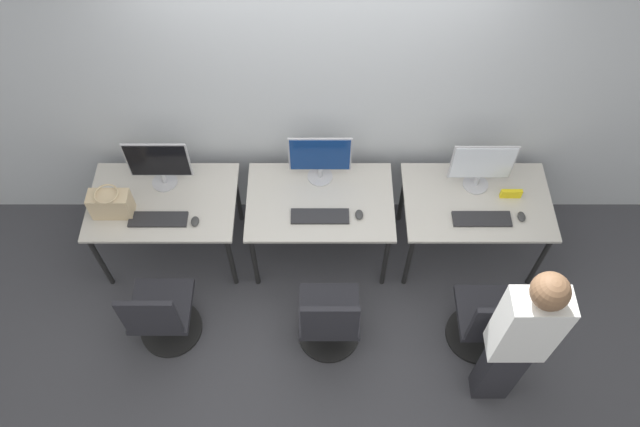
{
  "coord_description": "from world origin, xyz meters",
  "views": [
    {
      "loc": [
        0.0,
        -2.39,
        4.57
      ],
      "look_at": [
        0.0,
        0.15,
        0.86
      ],
      "focal_mm": 35.0,
      "sensor_mm": 36.0,
      "label": 1
    }
  ],
  "objects_px": {
    "mouse_center": "(359,215)",
    "office_chair_center": "(329,322)",
    "mouse_right": "(521,217)",
    "keyboard_right": "(482,219)",
    "office_chair_left": "(162,316)",
    "mouse_left": "(195,221)",
    "monitor_right": "(482,165)",
    "keyboard_center": "(320,216)",
    "office_chair_right": "(487,323)",
    "keyboard_left": "(158,219)",
    "person_right": "(519,339)",
    "monitor_left": "(159,163)",
    "monitor_center": "(320,157)",
    "handbag": "(111,204)"
  },
  "relations": [
    {
      "from": "monitor_center",
      "to": "mouse_center",
      "type": "height_order",
      "value": "monitor_center"
    },
    {
      "from": "monitor_left",
      "to": "monitor_right",
      "type": "bearing_deg",
      "value": -0.52
    },
    {
      "from": "handbag",
      "to": "keyboard_right",
      "type": "bearing_deg",
      "value": -1.34
    },
    {
      "from": "keyboard_center",
      "to": "mouse_right",
      "type": "distance_m",
      "value": 1.5
    },
    {
      "from": "office_chair_right",
      "to": "handbag",
      "type": "distance_m",
      "value": 2.9
    },
    {
      "from": "monitor_center",
      "to": "monitor_right",
      "type": "height_order",
      "value": "same"
    },
    {
      "from": "monitor_center",
      "to": "office_chair_center",
      "type": "relative_size",
      "value": 0.54
    },
    {
      "from": "keyboard_center",
      "to": "person_right",
      "type": "distance_m",
      "value": 1.65
    },
    {
      "from": "mouse_right",
      "to": "office_chair_center",
      "type": "bearing_deg",
      "value": -154.79
    },
    {
      "from": "office_chair_left",
      "to": "mouse_right",
      "type": "distance_m",
      "value": 2.77
    },
    {
      "from": "mouse_center",
      "to": "mouse_right",
      "type": "relative_size",
      "value": 1.0
    },
    {
      "from": "mouse_center",
      "to": "handbag",
      "type": "height_order",
      "value": "handbag"
    },
    {
      "from": "person_right",
      "to": "handbag",
      "type": "bearing_deg",
      "value": 158.46
    },
    {
      "from": "mouse_center",
      "to": "office_chair_center",
      "type": "distance_m",
      "value": 0.82
    },
    {
      "from": "keyboard_left",
      "to": "keyboard_right",
      "type": "height_order",
      "value": "same"
    },
    {
      "from": "office_chair_right",
      "to": "keyboard_center",
      "type": "bearing_deg",
      "value": 150.45
    },
    {
      "from": "keyboard_left",
      "to": "mouse_center",
      "type": "distance_m",
      "value": 1.5
    },
    {
      "from": "mouse_left",
      "to": "monitor_center",
      "type": "bearing_deg",
      "value": 24.95
    },
    {
      "from": "office_chair_right",
      "to": "person_right",
      "type": "xyz_separation_m",
      "value": [
        0.02,
        -0.37,
        0.57
      ]
    },
    {
      "from": "keyboard_left",
      "to": "mouse_left",
      "type": "height_order",
      "value": "mouse_left"
    },
    {
      "from": "keyboard_left",
      "to": "office_chair_center",
      "type": "bearing_deg",
      "value": -27.25
    },
    {
      "from": "mouse_center",
      "to": "monitor_left",
      "type": "bearing_deg",
      "value": 168.1
    },
    {
      "from": "mouse_left",
      "to": "monitor_right",
      "type": "xyz_separation_m",
      "value": [
        2.13,
        0.36,
        0.22
      ]
    },
    {
      "from": "mouse_left",
      "to": "mouse_center",
      "type": "relative_size",
      "value": 1.0
    },
    {
      "from": "mouse_left",
      "to": "mouse_right",
      "type": "bearing_deg",
      "value": 1.0
    },
    {
      "from": "office_chair_left",
      "to": "office_chair_center",
      "type": "xyz_separation_m",
      "value": [
        1.24,
        -0.04,
        0.0
      ]
    },
    {
      "from": "office_chair_left",
      "to": "mouse_center",
      "type": "bearing_deg",
      "value": 24.09
    },
    {
      "from": "keyboard_left",
      "to": "mouse_left",
      "type": "bearing_deg",
      "value": -4.61
    },
    {
      "from": "monitor_right",
      "to": "keyboard_center",
      "type": "bearing_deg",
      "value": -165.79
    },
    {
      "from": "keyboard_center",
      "to": "office_chair_right",
      "type": "relative_size",
      "value": 0.5
    },
    {
      "from": "keyboard_left",
      "to": "mouse_left",
      "type": "distance_m",
      "value": 0.28
    },
    {
      "from": "keyboard_right",
      "to": "mouse_left",
      "type": "bearing_deg",
      "value": -179.31
    },
    {
      "from": "mouse_left",
      "to": "keyboard_center",
      "type": "distance_m",
      "value": 0.93
    },
    {
      "from": "keyboard_right",
      "to": "office_chair_right",
      "type": "bearing_deg",
      "value": -88.47
    },
    {
      "from": "mouse_center",
      "to": "keyboard_right",
      "type": "relative_size",
      "value": 0.21
    },
    {
      "from": "keyboard_center",
      "to": "person_right",
      "type": "relative_size",
      "value": 0.26
    },
    {
      "from": "monitor_right",
      "to": "handbag",
      "type": "height_order",
      "value": "monitor_right"
    },
    {
      "from": "mouse_right",
      "to": "keyboard_right",
      "type": "bearing_deg",
      "value": -176.76
    },
    {
      "from": "mouse_center",
      "to": "office_chair_center",
      "type": "bearing_deg",
      "value": -107.98
    },
    {
      "from": "mouse_center",
      "to": "mouse_left",
      "type": "bearing_deg",
      "value": -177.14
    },
    {
      "from": "monitor_center",
      "to": "keyboard_right",
      "type": "height_order",
      "value": "monitor_center"
    },
    {
      "from": "keyboard_right",
      "to": "office_chair_right",
      "type": "xyz_separation_m",
      "value": [
        0.02,
        -0.67,
        -0.37
      ]
    },
    {
      "from": "office_chair_right",
      "to": "mouse_center",
      "type": "bearing_deg",
      "value": 142.86
    },
    {
      "from": "keyboard_left",
      "to": "keyboard_center",
      "type": "height_order",
      "value": "same"
    },
    {
      "from": "mouse_center",
      "to": "office_chair_right",
      "type": "height_order",
      "value": "office_chair_right"
    },
    {
      "from": "office_chair_left",
      "to": "office_chair_right",
      "type": "bearing_deg",
      "value": -1.24
    },
    {
      "from": "office_chair_left",
      "to": "mouse_right",
      "type": "xyz_separation_m",
      "value": [
        2.67,
        0.63,
        0.38
      ]
    },
    {
      "from": "monitor_left",
      "to": "person_right",
      "type": "distance_m",
      "value": 2.81
    },
    {
      "from": "monitor_right",
      "to": "office_chair_right",
      "type": "relative_size",
      "value": 0.54
    },
    {
      "from": "keyboard_right",
      "to": "mouse_right",
      "type": "bearing_deg",
      "value": 3.24
    }
  ]
}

